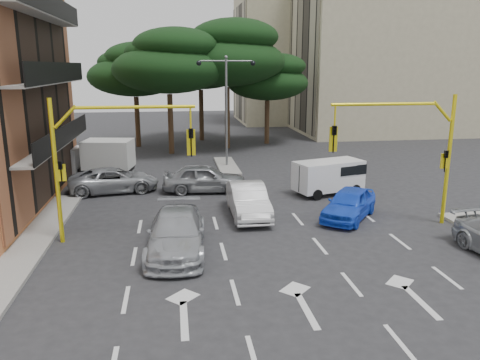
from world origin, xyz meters
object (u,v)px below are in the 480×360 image
object	(u,v)px
signal_mast_left	(100,150)
street_lamp_center	(226,92)
car_silver_wagon	(176,233)
box_truck_a	(95,159)
car_silver_cross_b	(204,178)
van_white	(328,177)
signal_mast_right	(413,142)
car_blue_compact	(349,204)
car_white_hatch	(248,200)
car_silver_cross_a	(114,180)

from	to	relation	value
signal_mast_left	street_lamp_center	size ratio (longest dim) A/B	0.77
car_silver_wagon	box_truck_a	size ratio (longest dim) A/B	1.08
car_silver_cross_b	van_white	bearing A→B (deg)	-96.47
signal_mast_right	box_truck_a	xyz separation A→B (m)	(-15.80, 12.01, -2.63)
signal_mast_right	car_blue_compact	bearing A→B (deg)	150.89
signal_mast_right	car_white_hatch	world-z (taller)	signal_mast_right
car_white_hatch	car_blue_compact	distance (m)	4.91
car_silver_wagon	box_truck_a	bearing A→B (deg)	114.37
car_white_hatch	car_silver_wagon	world-z (taller)	car_silver_wagon
signal_mast_left	car_white_hatch	xyz separation A→B (m)	(6.50, 2.40, -3.09)
street_lamp_center	car_blue_compact	bearing A→B (deg)	-70.59
car_white_hatch	box_truck_a	size ratio (longest dim) A/B	0.95
signal_mast_left	box_truck_a	bearing A→B (deg)	100.36
signal_mast_right	car_silver_cross_a	distance (m)	16.56
street_lamp_center	signal_mast_left	bearing A→B (deg)	-115.91
car_silver_cross_a	box_truck_a	distance (m)	4.39
signal_mast_left	street_lamp_center	bearing A→B (deg)	64.09
van_white	car_silver_cross_a	bearing A→B (deg)	-117.06
signal_mast_left	car_silver_wagon	size ratio (longest dim) A/B	1.09
signal_mast_right	van_white	bearing A→B (deg)	107.93
car_blue_compact	signal_mast_left	bearing A→B (deg)	-135.31
street_lamp_center	car_silver_cross_b	size ratio (longest dim) A/B	1.61
car_white_hatch	car_silver_cross_b	size ratio (longest dim) A/B	1.00
car_silver_cross_a	car_silver_cross_b	size ratio (longest dim) A/B	1.06
box_truck_a	car_blue_compact	bearing A→B (deg)	-118.71
signal_mast_right	car_silver_cross_b	world-z (taller)	signal_mast_right
street_lamp_center	car_silver_cross_a	distance (m)	10.62
signal_mast_left	car_white_hatch	distance (m)	7.59
car_white_hatch	car_blue_compact	size ratio (longest dim) A/B	1.11
van_white	car_white_hatch	bearing A→B (deg)	-74.20
car_white_hatch	car_blue_compact	xyz separation A→B (m)	(4.78, -1.11, -0.05)
signal_mast_left	box_truck_a	world-z (taller)	signal_mast_left
car_blue_compact	car_silver_cross_a	distance (m)	13.59
street_lamp_center	car_silver_wagon	xyz separation A→B (m)	(-3.84, -15.75, -4.63)
car_blue_compact	signal_mast_right	bearing A→B (deg)	9.04
signal_mast_right	box_truck_a	distance (m)	20.02
signal_mast_right	car_silver_cross_a	world-z (taller)	signal_mast_right
signal_mast_right	box_truck_a	world-z (taller)	signal_mast_right
signal_mast_right	car_white_hatch	size ratio (longest dim) A/B	1.24
car_white_hatch	signal_mast_left	bearing A→B (deg)	-159.61
signal_mast_right	van_white	size ratio (longest dim) A/B	1.52
car_blue_compact	car_silver_cross_b	size ratio (longest dim) A/B	0.90
street_lamp_center	van_white	size ratio (longest dim) A/B	1.97
car_white_hatch	car_silver_cross_a	world-z (taller)	car_white_hatch
box_truck_a	car_silver_wagon	bearing A→B (deg)	-149.66
car_silver_cross_b	signal_mast_left	bearing A→B (deg)	152.02
street_lamp_center	car_blue_compact	world-z (taller)	street_lamp_center
signal_mast_left	van_white	bearing A→B (deg)	26.17
street_lamp_center	car_blue_compact	xyz separation A→B (m)	(4.48, -12.72, -4.69)
car_silver_cross_b	box_truck_a	size ratio (longest dim) A/B	0.95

